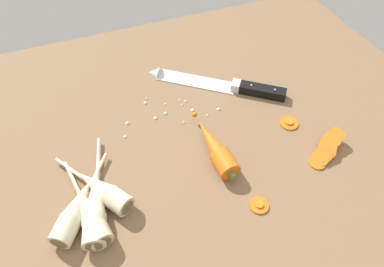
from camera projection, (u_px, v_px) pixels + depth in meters
The scene contains 11 objects.
ground_plane at pixel (189, 137), 75.58cm from camera, with size 120.00×90.00×4.00cm, color brown.
chefs_knife at pixel (212, 83), 83.68cm from camera, with size 29.47×23.96×4.18cm.
whole_carrot at pixel (215, 148), 68.40cm from camera, with size 4.73×18.64×4.20cm.
parsnip_front at pixel (96, 205), 60.13cm from camera, with size 7.56×23.81×4.00cm.
parsnip_mid_left at pixel (76, 210), 59.49cm from camera, with size 13.06×17.52×4.00cm.
parsnip_mid_right at pixel (89, 213), 59.09cm from camera, with size 6.26×19.96×4.00cm.
parsnip_back at pixel (102, 190), 62.12cm from camera, with size 12.47×17.46×4.00cm.
carrot_slice_stack at pixel (327, 149), 69.35cm from camera, with size 9.98×6.95×3.75cm.
carrot_slice_stray_near at pixel (259, 205), 61.89cm from camera, with size 3.52×3.52×0.70cm.
carrot_slice_stray_mid at pixel (289, 123), 75.33cm from camera, with size 4.13×4.13×0.70cm.
mince_crumbs at pixel (168, 111), 77.75cm from camera, with size 23.96×11.06×0.89cm.
Camera 1 is at (-17.21, -45.76, 55.65)cm, focal length 31.78 mm.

